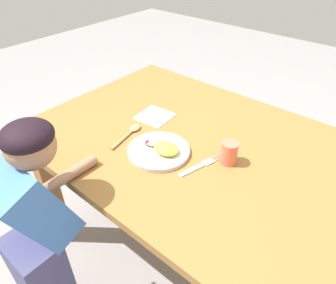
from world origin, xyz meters
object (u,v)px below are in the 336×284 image
at_px(plate, 159,150).
at_px(spoon, 131,132).
at_px(fork, 200,166).
at_px(drinking_cup, 229,153).
at_px(person, 41,245).

distance_m(plate, spoon, 0.19).
distance_m(fork, spoon, 0.36).
xyz_separation_m(spoon, drinking_cup, (0.42, 0.11, 0.04)).
xyz_separation_m(spoon, person, (0.04, -0.51, -0.21)).
bearing_deg(fork, spoon, 107.38).
relative_size(fork, spoon, 0.98).
bearing_deg(plate, fork, 10.87).
distance_m(spoon, drinking_cup, 0.44).
height_order(drinking_cup, person, person).
xyz_separation_m(fork, drinking_cup, (0.07, 0.09, 0.04)).
height_order(plate, drinking_cup, drinking_cup).
xyz_separation_m(fork, spoon, (-0.36, -0.01, 0.00)).
bearing_deg(person, fork, 58.90).
distance_m(plate, drinking_cup, 0.27).
xyz_separation_m(drinking_cup, person, (-0.38, -0.62, -0.25)).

